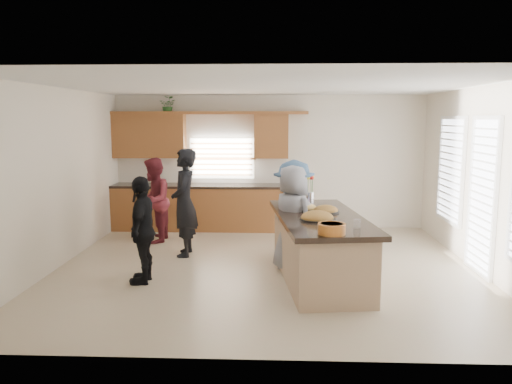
{
  "coord_description": "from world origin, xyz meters",
  "views": [
    {
      "loc": [
        0.17,
        -7.54,
        2.32
      ],
      "look_at": [
        -0.16,
        0.35,
        1.15
      ],
      "focal_mm": 35.0,
      "sensor_mm": 36.0,
      "label": 1
    }
  ],
  "objects_px": {
    "woman_left_front": "(143,230)",
    "woman_right_front": "(293,219)",
    "island": "(319,249)",
    "woman_left_mid": "(154,200)",
    "woman_right_back": "(294,214)",
    "salad_bowl": "(332,228)",
    "woman_left_back": "(184,203)"
  },
  "relations": [
    {
      "from": "salad_bowl",
      "to": "woman_left_front",
      "type": "xyz_separation_m",
      "value": [
        -2.55,
        0.95,
        -0.26
      ]
    },
    {
      "from": "woman_left_back",
      "to": "island",
      "type": "bearing_deg",
      "value": 56.43
    },
    {
      "from": "woman_left_front",
      "to": "woman_right_front",
      "type": "xyz_separation_m",
      "value": [
        2.13,
        0.6,
        0.05
      ]
    },
    {
      "from": "island",
      "to": "woman_left_mid",
      "type": "xyz_separation_m",
      "value": [
        -2.92,
        2.09,
        0.35
      ]
    },
    {
      "from": "island",
      "to": "woman_right_back",
      "type": "xyz_separation_m",
      "value": [
        -0.36,
        0.58,
        0.39
      ]
    },
    {
      "from": "salad_bowl",
      "to": "woman_left_mid",
      "type": "distance_m",
      "value": 4.41
    },
    {
      "from": "island",
      "to": "woman_left_back",
      "type": "bearing_deg",
      "value": 143.99
    },
    {
      "from": "woman_right_back",
      "to": "salad_bowl",
      "type": "bearing_deg",
      "value": -164.49
    },
    {
      "from": "island",
      "to": "salad_bowl",
      "type": "relative_size",
      "value": 8.47
    },
    {
      "from": "island",
      "to": "woman_left_front",
      "type": "distance_m",
      "value": 2.54
    },
    {
      "from": "salad_bowl",
      "to": "woman_left_front",
      "type": "bearing_deg",
      "value": 159.6
    },
    {
      "from": "woman_left_front",
      "to": "woman_left_back",
      "type": "bearing_deg",
      "value": 165.98
    },
    {
      "from": "woman_left_back",
      "to": "woman_right_front",
      "type": "bearing_deg",
      "value": 60.82
    },
    {
      "from": "woman_left_front",
      "to": "woman_right_front",
      "type": "height_order",
      "value": "woman_right_front"
    },
    {
      "from": "woman_left_front",
      "to": "woman_right_back",
      "type": "relative_size",
      "value": 0.9
    },
    {
      "from": "salad_bowl",
      "to": "woman_left_back",
      "type": "bearing_deg",
      "value": 133.01
    },
    {
      "from": "woman_left_back",
      "to": "woman_right_back",
      "type": "bearing_deg",
      "value": 66.35
    },
    {
      "from": "salad_bowl",
      "to": "woman_right_back",
      "type": "relative_size",
      "value": 0.2
    },
    {
      "from": "island",
      "to": "woman_right_front",
      "type": "distance_m",
      "value": 0.65
    },
    {
      "from": "salad_bowl",
      "to": "woman_left_back",
      "type": "distance_m",
      "value": 3.25
    },
    {
      "from": "island",
      "to": "woman_left_mid",
      "type": "height_order",
      "value": "woman_left_mid"
    },
    {
      "from": "island",
      "to": "woman_right_back",
      "type": "relative_size",
      "value": 1.67
    },
    {
      "from": "woman_left_mid",
      "to": "woman_left_front",
      "type": "height_order",
      "value": "woman_left_mid"
    },
    {
      "from": "woman_left_mid",
      "to": "woman_right_back",
      "type": "relative_size",
      "value": 0.94
    },
    {
      "from": "woman_left_back",
      "to": "woman_right_back",
      "type": "distance_m",
      "value": 1.93
    },
    {
      "from": "island",
      "to": "woman_left_front",
      "type": "height_order",
      "value": "woman_left_front"
    },
    {
      "from": "woman_left_mid",
      "to": "woman_right_front",
      "type": "height_order",
      "value": "woman_right_front"
    },
    {
      "from": "woman_left_front",
      "to": "salad_bowl",
      "type": "bearing_deg",
      "value": 68.67
    },
    {
      "from": "woman_left_front",
      "to": "woman_right_front",
      "type": "bearing_deg",
      "value": 104.83
    },
    {
      "from": "woman_left_mid",
      "to": "woman_left_front",
      "type": "bearing_deg",
      "value": 8.44
    },
    {
      "from": "island",
      "to": "woman_right_front",
      "type": "relative_size",
      "value": 1.73
    },
    {
      "from": "salad_bowl",
      "to": "woman_left_mid",
      "type": "height_order",
      "value": "woman_left_mid"
    }
  ]
}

